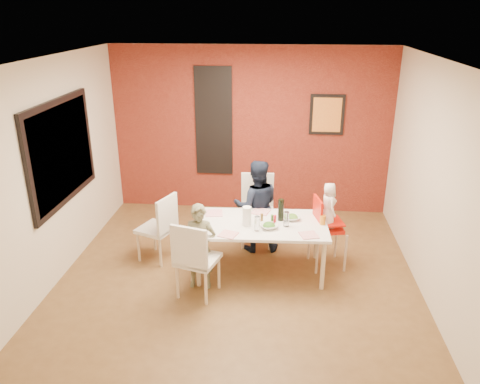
# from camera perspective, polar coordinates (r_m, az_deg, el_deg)

# --- Properties ---
(ground) EXTENTS (4.50, 4.50, 0.00)m
(ground) POSITION_cam_1_polar(r_m,az_deg,el_deg) (6.10, -0.26, -10.25)
(ground) COLOR brown
(ground) RESTS_ON ground
(ceiling) EXTENTS (4.50, 4.50, 0.02)m
(ceiling) POSITION_cam_1_polar(r_m,az_deg,el_deg) (5.21, -0.31, 15.87)
(ceiling) COLOR white
(ceiling) RESTS_ON wall_back
(wall_back) EXTENTS (4.50, 0.02, 2.70)m
(wall_back) POSITION_cam_1_polar(r_m,az_deg,el_deg) (7.66, 1.33, 7.44)
(wall_back) COLOR beige
(wall_back) RESTS_ON ground
(wall_front) EXTENTS (4.50, 0.02, 2.70)m
(wall_front) POSITION_cam_1_polar(r_m,az_deg,el_deg) (3.49, -3.84, -10.78)
(wall_front) COLOR beige
(wall_front) RESTS_ON ground
(wall_left) EXTENTS (0.02, 4.50, 2.70)m
(wall_left) POSITION_cam_1_polar(r_m,az_deg,el_deg) (6.14, -21.70, 2.28)
(wall_left) COLOR beige
(wall_left) RESTS_ON ground
(wall_right) EXTENTS (0.02, 4.50, 2.70)m
(wall_right) POSITION_cam_1_polar(r_m,az_deg,el_deg) (5.76, 22.59, 0.94)
(wall_right) COLOR beige
(wall_right) RESTS_ON ground
(brick_accent_wall) EXTENTS (4.50, 0.02, 2.70)m
(brick_accent_wall) POSITION_cam_1_polar(r_m,az_deg,el_deg) (7.64, 1.32, 7.41)
(brick_accent_wall) COLOR maroon
(brick_accent_wall) RESTS_ON ground
(picture_window_frame) EXTENTS (0.05, 1.70, 1.30)m
(picture_window_frame) POSITION_cam_1_polar(r_m,az_deg,el_deg) (6.24, -20.92, 4.62)
(picture_window_frame) COLOR black
(picture_window_frame) RESTS_ON wall_left
(picture_window_pane) EXTENTS (0.02, 1.55, 1.15)m
(picture_window_pane) POSITION_cam_1_polar(r_m,az_deg,el_deg) (6.23, -20.80, 4.62)
(picture_window_pane) COLOR black
(picture_window_pane) RESTS_ON wall_left
(glassblock_strip) EXTENTS (0.55, 0.03, 1.70)m
(glassblock_strip) POSITION_cam_1_polar(r_m,az_deg,el_deg) (7.65, -3.22, 8.56)
(glassblock_strip) COLOR silver
(glassblock_strip) RESTS_ON wall_back
(glassblock_surround) EXTENTS (0.60, 0.03, 1.76)m
(glassblock_surround) POSITION_cam_1_polar(r_m,az_deg,el_deg) (7.65, -3.22, 8.55)
(glassblock_surround) COLOR black
(glassblock_surround) RESTS_ON wall_back
(art_print_frame) EXTENTS (0.54, 0.03, 0.64)m
(art_print_frame) POSITION_cam_1_polar(r_m,az_deg,el_deg) (7.57, 10.55, 9.25)
(art_print_frame) COLOR black
(art_print_frame) RESTS_ON wall_back
(art_print_canvas) EXTENTS (0.44, 0.01, 0.54)m
(art_print_canvas) POSITION_cam_1_polar(r_m,az_deg,el_deg) (7.56, 10.56, 9.23)
(art_print_canvas) COLOR orange
(art_print_canvas) RESTS_ON wall_back
(dining_table) EXTENTS (1.69, 0.99, 0.69)m
(dining_table) POSITION_cam_1_polar(r_m,az_deg,el_deg) (5.93, 2.57, -4.34)
(dining_table) COLOR white
(dining_table) RESTS_ON ground
(chair_near) EXTENTS (0.56, 0.56, 0.97)m
(chair_near) POSITION_cam_1_polar(r_m,az_deg,el_deg) (5.47, -5.59, -7.86)
(chair_near) COLOR silver
(chair_near) RESTS_ON ground
(chair_far) EXTENTS (0.48, 0.48, 1.01)m
(chair_far) POSITION_cam_1_polar(r_m,az_deg,el_deg) (6.75, 2.10, -1.60)
(chair_far) COLOR silver
(chair_far) RESTS_ON ground
(chair_left) EXTENTS (0.56, 0.56, 0.94)m
(chair_left) POSITION_cam_1_polar(r_m,az_deg,el_deg) (6.33, -9.62, -3.95)
(chair_left) COLOR silver
(chair_left) RESTS_ON ground
(high_chair) EXTENTS (0.49, 0.49, 0.97)m
(high_chair) POSITION_cam_1_polar(r_m,az_deg,el_deg) (6.17, 10.34, -4.06)
(high_chair) COLOR red
(high_chair) RESTS_ON ground
(child_near) EXTENTS (0.40, 0.27, 1.08)m
(child_near) POSITION_cam_1_polar(r_m,az_deg,el_deg) (5.67, -4.90, -6.67)
(child_near) COLOR #616145
(child_near) RESTS_ON ground
(child_far) EXTENTS (0.70, 0.58, 1.32)m
(child_far) POSITION_cam_1_polar(r_m,az_deg,el_deg) (6.48, 2.02, -1.70)
(child_far) COLOR black
(child_far) RESTS_ON ground
(toddler) EXTENTS (0.27, 0.33, 0.60)m
(toddler) POSITION_cam_1_polar(r_m,az_deg,el_deg) (6.07, 10.74, -1.58)
(toddler) COLOR white
(toddler) RESTS_ON high_chair
(plate_near_left) EXTENTS (0.25, 0.25, 0.01)m
(plate_near_left) POSITION_cam_1_polar(r_m,az_deg,el_deg) (5.60, -1.45, -5.18)
(plate_near_left) COLOR white
(plate_near_left) RESTS_ON dining_table
(plate_far_mid) EXTENTS (0.27, 0.27, 0.01)m
(plate_far_mid) POSITION_cam_1_polar(r_m,az_deg,el_deg) (6.21, 2.53, -2.41)
(plate_far_mid) COLOR white
(plate_far_mid) RESTS_ON dining_table
(plate_near_right) EXTENTS (0.25, 0.25, 0.01)m
(plate_near_right) POSITION_cam_1_polar(r_m,az_deg,el_deg) (5.64, 8.41, -5.22)
(plate_near_right) COLOR white
(plate_near_right) RESTS_ON dining_table
(plate_far_left) EXTENTS (0.25, 0.25, 0.01)m
(plate_far_left) POSITION_cam_1_polar(r_m,az_deg,el_deg) (6.17, -3.17, -2.59)
(plate_far_left) COLOR white
(plate_far_left) RESTS_ON dining_table
(salad_bowl_a) EXTENTS (0.28, 0.28, 0.05)m
(salad_bowl_a) POSITION_cam_1_polar(r_m,az_deg,el_deg) (5.77, 3.55, -4.15)
(salad_bowl_a) COLOR white
(salad_bowl_a) RESTS_ON dining_table
(salad_bowl_b) EXTENTS (0.26, 0.26, 0.05)m
(salad_bowl_b) POSITION_cam_1_polar(r_m,az_deg,el_deg) (6.02, 6.36, -3.11)
(salad_bowl_b) COLOR white
(salad_bowl_b) RESTS_ON dining_table
(wine_bottle) EXTENTS (0.08, 0.08, 0.28)m
(wine_bottle) POSITION_cam_1_polar(r_m,az_deg,el_deg) (5.94, 5.01, -2.19)
(wine_bottle) COLOR black
(wine_bottle) RESTS_ON dining_table
(wine_glass_a) EXTENTS (0.07, 0.07, 0.19)m
(wine_glass_a) POSITION_cam_1_polar(r_m,az_deg,el_deg) (5.67, 2.10, -3.87)
(wine_glass_a) COLOR white
(wine_glass_a) RESTS_ON dining_table
(wine_glass_b) EXTENTS (0.07, 0.07, 0.19)m
(wine_glass_b) POSITION_cam_1_polar(r_m,az_deg,el_deg) (5.80, 5.66, -3.32)
(wine_glass_b) COLOR silver
(wine_glass_b) RESTS_ON dining_table
(paper_towel_roll) EXTENTS (0.11, 0.11, 0.25)m
(paper_towel_roll) POSITION_cam_1_polar(r_m,az_deg,el_deg) (5.79, 0.85, -2.98)
(paper_towel_roll) COLOR white
(paper_towel_roll) RESTS_ON dining_table
(condiment_red) EXTENTS (0.04, 0.04, 0.14)m
(condiment_red) POSITION_cam_1_polar(r_m,az_deg,el_deg) (5.82, 4.27, -3.47)
(condiment_red) COLOR red
(condiment_red) RESTS_ON dining_table
(condiment_green) EXTENTS (0.03, 0.03, 0.13)m
(condiment_green) POSITION_cam_1_polar(r_m,az_deg,el_deg) (5.86, 3.93, -3.36)
(condiment_green) COLOR #346E24
(condiment_green) RESTS_ON dining_table
(condiment_brown) EXTENTS (0.03, 0.03, 0.13)m
(condiment_brown) POSITION_cam_1_polar(r_m,az_deg,el_deg) (5.87, 2.67, -3.26)
(condiment_brown) COLOR brown
(condiment_brown) RESTS_ON dining_table
(sippy_cup) EXTENTS (0.07, 0.07, 0.12)m
(sippy_cup) POSITION_cam_1_polar(r_m,az_deg,el_deg) (5.93, 10.05, -3.36)
(sippy_cup) COLOR orange
(sippy_cup) RESTS_ON dining_table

